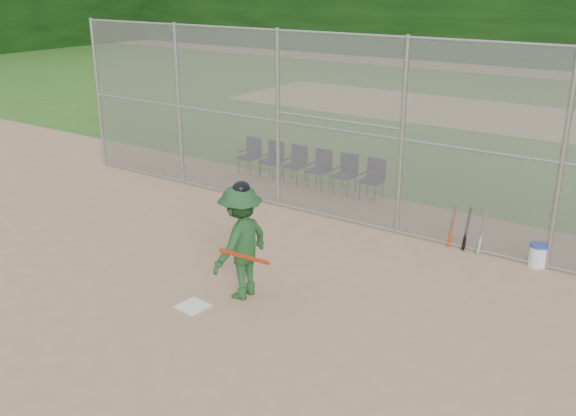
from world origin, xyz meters
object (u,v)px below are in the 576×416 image
Objects in this scene: home_plate at (193,306)px; batter_at_plate at (241,242)px; water_cooler at (538,255)px; chair_0 at (249,156)px.

batter_at_plate is at bearing 62.18° from home_plate.
batter_at_plate is 4.59× the size of water_cooler.
batter_at_plate is at bearing -133.20° from water_cooler.
water_cooler is (3.75, 3.99, -0.75)m from batter_at_plate.
chair_0 is at bearing 126.91° from batter_at_plate.
batter_at_plate reaches higher than water_cooler.
water_cooler reaches higher than home_plate.
home_plate is 1.02× the size of water_cooler.
batter_at_plate reaches higher than home_plate.
batter_at_plate is at bearing -53.09° from chair_0.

